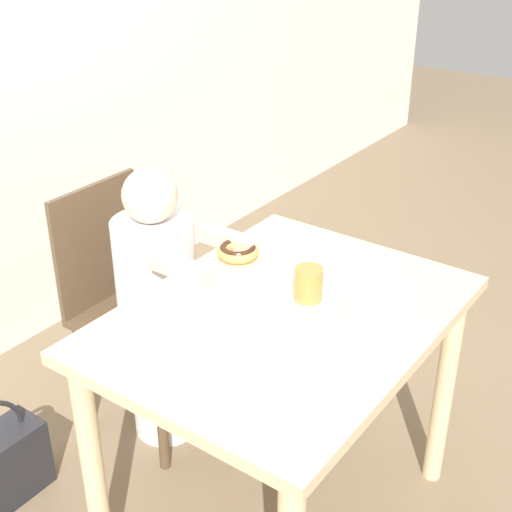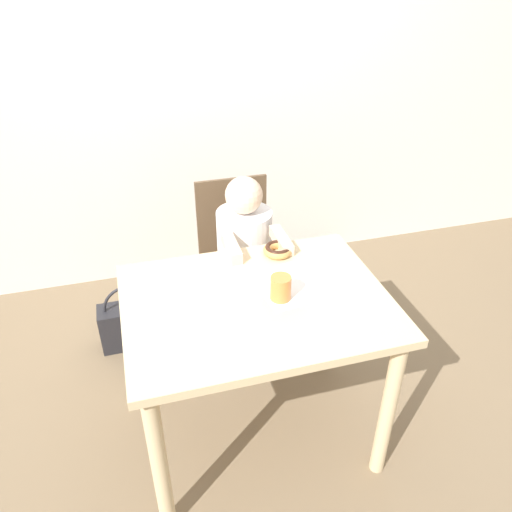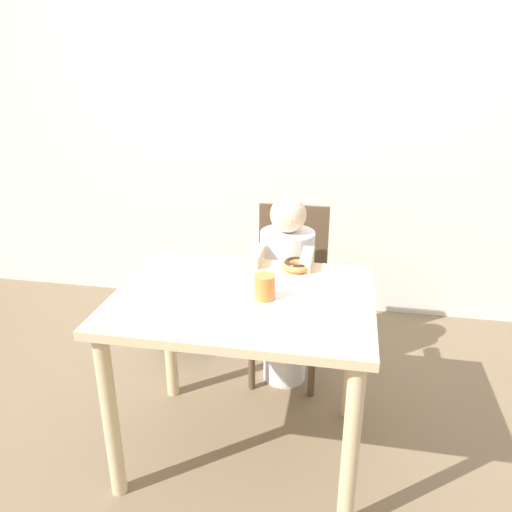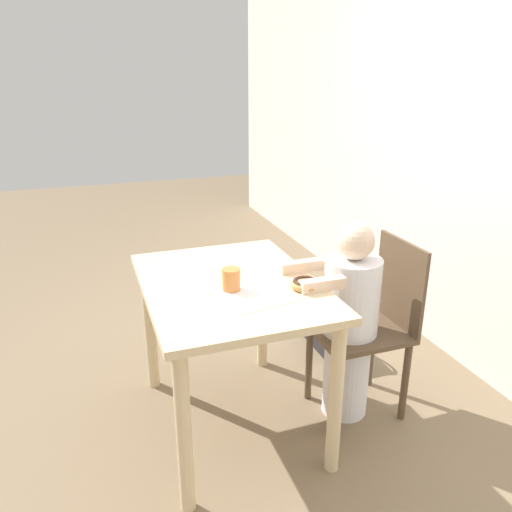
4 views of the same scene
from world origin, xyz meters
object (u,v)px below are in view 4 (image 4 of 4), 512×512
object	(u,v)px
handbag	(326,328)
cup	(231,280)
chair	(371,326)
donut	(305,284)
child_figure	(349,323)

from	to	relation	value
handbag	cup	distance (m)	1.18
chair	donut	size ratio (longest dim) A/B	7.02
donut	child_figure	bearing A→B (deg)	105.49
chair	handbag	size ratio (longest dim) A/B	2.29
child_figure	cup	bearing A→B (deg)	-91.18
cup	donut	bearing A→B (deg)	73.91
chair	cup	distance (m)	0.79
chair	donut	distance (m)	0.52
cup	chair	bearing A→B (deg)	89.03
chair	cup	xyz separation A→B (m)	(-0.01, -0.71, 0.35)
chair	handbag	world-z (taller)	chair
child_figure	handbag	bearing A→B (deg)	161.37
child_figure	donut	xyz separation A→B (m)	(0.08, -0.28, 0.28)
donut	chair	bearing A→B (deg)	100.79
child_figure	handbag	size ratio (longest dim) A/B	2.59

